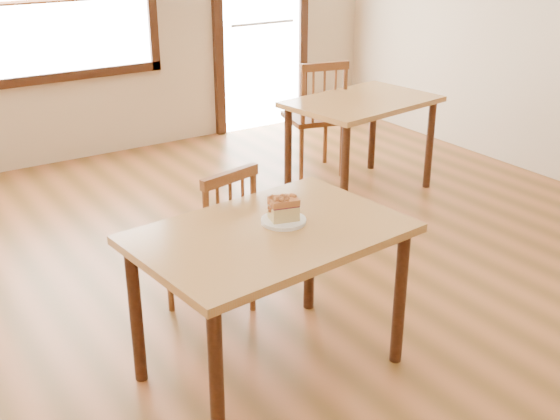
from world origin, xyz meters
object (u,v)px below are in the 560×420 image
cake_slice (284,207)px  plate (284,221)px  cafe_table_main (270,250)px  cafe_chair_main (214,240)px  cafe_table_second (362,113)px  cafe_chair_second (316,116)px

cake_slice → plate: bearing=-104.7°
cafe_table_main → cake_slice: bearing=15.0°
cafe_chair_main → cafe_table_second: bearing=-163.8°
cafe_chair_second → cafe_chair_main: bearing=54.9°
cafe_chair_second → cake_slice: 2.76m
cafe_chair_second → cake_slice: size_ratio=6.63×
cafe_table_main → cake_slice: cake_slice is taller
cafe_table_second → cafe_chair_second: bearing=86.1°
cafe_table_main → plate: bearing=14.7°
cafe_table_second → cake_slice: (-1.77, -1.59, 0.18)m
cafe_table_main → cafe_table_second: 2.47m
cafe_table_main → cake_slice: 0.20m
cafe_table_second → cafe_chair_second: (-0.04, 0.53, -0.14)m
cafe_chair_main → cafe_chair_second: (1.80, 1.54, 0.05)m
cafe_table_second → plate: plate is taller
cafe_table_main → plate: 0.15m
cafe_table_second → plate: (-1.77, -1.59, 0.12)m
plate → cake_slice: (0.00, 0.00, 0.07)m
cafe_table_second → cafe_chair_second: size_ratio=1.23×
cafe_table_second → cafe_chair_second: 0.55m
plate → cafe_chair_main: bearing=96.4°
cafe_chair_main → cafe_chair_second: 2.37m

